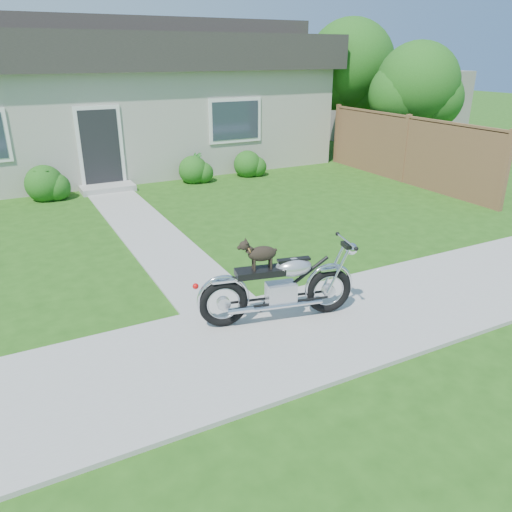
{
  "coord_description": "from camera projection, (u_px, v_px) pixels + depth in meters",
  "views": [
    {
      "loc": [
        -4.03,
        -4.89,
        3.45
      ],
      "look_at": [
        -0.96,
        1.0,
        0.75
      ],
      "focal_mm": 35.0,
      "sensor_mm": 36.0,
      "label": 1
    }
  ],
  "objects": [
    {
      "name": "ground",
      "position": [
        349.0,
        317.0,
        7.05
      ],
      "size": [
        80.0,
        80.0,
        0.0
      ],
      "primitive_type": "plane",
      "color": "#235114",
      "rests_on": "ground"
    },
    {
      "name": "sidewalk",
      "position": [
        349.0,
        316.0,
        7.04
      ],
      "size": [
        24.0,
        2.2,
        0.04
      ],
      "primitive_type": "cube",
      "color": "#9E9B93",
      "rests_on": "ground"
    },
    {
      "name": "walkway",
      "position": [
        146.0,
        229.0,
        10.51
      ],
      "size": [
        1.2,
        8.0,
        0.03
      ],
      "primitive_type": "cube",
      "color": "#9E9B93",
      "rests_on": "ground"
    },
    {
      "name": "house",
      "position": [
        125.0,
        97.0,
        16.09
      ],
      "size": [
        12.6,
        7.03,
        4.5
      ],
      "color": "beige",
      "rests_on": "ground"
    },
    {
      "name": "fence",
      "position": [
        405.0,
        149.0,
        14.11
      ],
      "size": [
        0.12,
        6.62,
        1.9
      ],
      "color": "olive",
      "rests_on": "ground"
    },
    {
      "name": "tree_near",
      "position": [
        422.0,
        89.0,
        15.19
      ],
      "size": [
        2.57,
        2.51,
        3.85
      ],
      "color": "#3D2B1C",
      "rests_on": "ground"
    },
    {
      "name": "tree_far",
      "position": [
        354.0,
        68.0,
        17.38
      ],
      "size": [
        3.02,
        3.02,
        4.63
      ],
      "color": "#3D2B1C",
      "rests_on": "ground"
    },
    {
      "name": "shrub_row",
      "position": [
        93.0,
        180.0,
        13.08
      ],
      "size": [
        9.13,
        0.95,
        0.95
      ],
      "color": "#205817",
      "rests_on": "ground"
    },
    {
      "name": "potted_plant_left",
      "position": [
        42.0,
        184.0,
        12.59
      ],
      "size": [
        0.9,
        0.86,
        0.79
      ],
      "primitive_type": "imported",
      "rotation": [
        0.0,
        0.0,
        5.87
      ],
      "color": "#194C14",
      "rests_on": "ground"
    },
    {
      "name": "potted_plant_right",
      "position": [
        196.0,
        167.0,
        14.35
      ],
      "size": [
        0.57,
        0.57,
        0.83
      ],
      "primitive_type": "imported",
      "rotation": [
        0.0,
        0.0,
        4.98
      ],
      "color": "#1C621B",
      "rests_on": "ground"
    },
    {
      "name": "motorcycle_with_dog",
      "position": [
        280.0,
        284.0,
        6.74
      ],
      "size": [
        2.2,
        0.79,
        1.19
      ],
      "rotation": [
        0.0,
        0.0,
        -0.22
      ],
      "color": "black",
      "rests_on": "sidewalk"
    }
  ]
}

